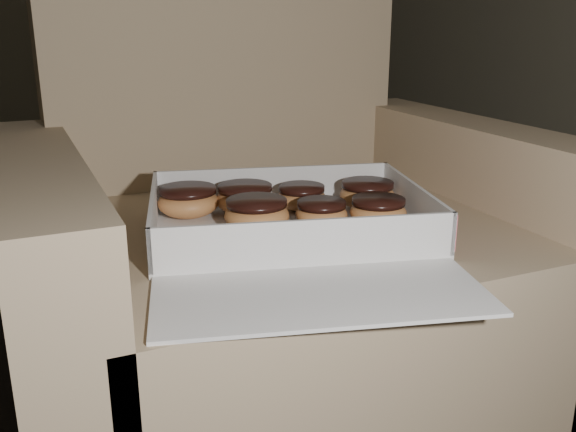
% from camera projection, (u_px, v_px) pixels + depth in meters
% --- Properties ---
extents(armchair, '(0.89, 0.75, 0.93)m').
position_uv_depth(armchair, '(277.00, 274.00, 1.17)').
color(armchair, tan).
rests_on(armchair, floor).
extents(bakery_box, '(0.53, 0.58, 0.07)m').
position_uv_depth(bakery_box, '(295.00, 233.00, 0.97)').
color(bakery_box, silver).
rests_on(bakery_box, armchair).
extents(donut_a, '(0.10, 0.10, 0.05)m').
position_uv_depth(donut_a, '(257.00, 214.00, 0.99)').
color(donut_a, '#D6884B').
rests_on(donut_a, bakery_box).
extents(donut_b, '(0.08, 0.08, 0.04)m').
position_uv_depth(donut_b, '(302.00, 197.00, 1.10)').
color(donut_b, '#D6884B').
rests_on(donut_b, bakery_box).
extents(donut_c, '(0.10, 0.10, 0.05)m').
position_uv_depth(donut_c, '(367.00, 194.00, 1.10)').
color(donut_c, '#D6884B').
rests_on(donut_c, bakery_box).
extents(donut_d, '(0.09, 0.09, 0.05)m').
position_uv_depth(donut_d, '(378.00, 211.00, 1.01)').
color(donut_d, '#D6884B').
rests_on(donut_d, bakery_box).
extents(donut_e, '(0.10, 0.10, 0.05)m').
position_uv_depth(donut_e, '(188.00, 201.00, 1.06)').
color(donut_e, '#D6884B').
rests_on(donut_e, bakery_box).
extents(donut_f, '(0.08, 0.08, 0.04)m').
position_uv_depth(donut_f, '(321.00, 213.00, 1.01)').
color(donut_f, '#D6884B').
rests_on(donut_f, bakery_box).
extents(donut_g, '(0.10, 0.10, 0.05)m').
position_uv_depth(donut_g, '(245.00, 198.00, 1.08)').
color(donut_g, '#D6884B').
rests_on(donut_g, bakery_box).
extents(crumb_a, '(0.01, 0.01, 0.00)m').
position_uv_depth(crumb_a, '(379.00, 250.00, 0.91)').
color(crumb_a, black).
rests_on(crumb_a, bakery_box).
extents(crumb_b, '(0.01, 0.01, 0.00)m').
position_uv_depth(crumb_b, '(391.00, 236.00, 0.97)').
color(crumb_b, black).
rests_on(crumb_b, bakery_box).
extents(crumb_c, '(0.01, 0.01, 0.00)m').
position_uv_depth(crumb_c, '(245.00, 234.00, 0.98)').
color(crumb_c, black).
rests_on(crumb_c, bakery_box).
extents(crumb_d, '(0.01, 0.01, 0.00)m').
position_uv_depth(crumb_d, '(201.00, 265.00, 0.86)').
color(crumb_d, black).
rests_on(crumb_d, bakery_box).
extents(crumb_e, '(0.01, 0.01, 0.00)m').
position_uv_depth(crumb_e, '(372.00, 253.00, 0.90)').
color(crumb_e, black).
rests_on(crumb_e, bakery_box).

